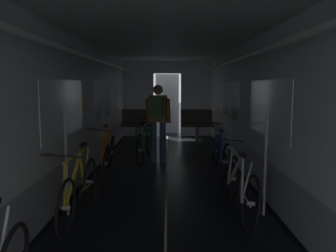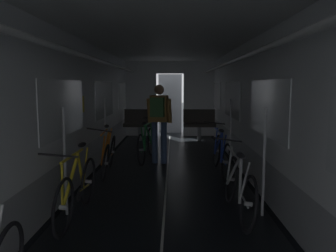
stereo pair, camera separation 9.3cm
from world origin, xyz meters
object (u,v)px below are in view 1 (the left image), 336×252
object	(u,v)px
bench_seat_far_left	(139,122)
bicycle_yellow	(80,189)
bench_seat_far_right	(198,122)
bicycle_silver	(241,186)
bicycle_green_in_aisle	(146,144)
person_cyclist_aisle	(159,116)
bicycle_blue	(221,153)
bicycle_orange	(109,155)

from	to	relation	value
bench_seat_far_left	bicycle_yellow	xyz separation A→B (m)	(-0.18, -6.10, -0.18)
bench_seat_far_left	bench_seat_far_right	xyz separation A→B (m)	(1.80, 0.00, 0.00)
bench_seat_far_left	bicycle_silver	distance (m)	6.25
bicycle_green_in_aisle	person_cyclist_aisle	bearing A→B (deg)	-42.25
bicycle_yellow	person_cyclist_aisle	xyz separation A→B (m)	(0.90, 3.07, 0.63)
bicycle_green_in_aisle	bench_seat_far_right	bearing A→B (deg)	63.55
bicycle_silver	bicycle_blue	bearing A→B (deg)	88.21
bicycle_silver	bicycle_green_in_aisle	xyz separation A→B (m)	(-1.44, 3.19, 0.00)
bicycle_orange	person_cyclist_aisle	bearing A→B (deg)	45.30
bicycle_silver	bicycle_green_in_aisle	size ratio (longest dim) A/B	1.00
bench_seat_far_left	bicycle_silver	bearing A→B (deg)	-72.69
bicycle_orange	bicycle_green_in_aisle	world-z (taller)	bicycle_orange
bench_seat_far_left	bicycle_orange	size ratio (longest dim) A/B	0.58
bicycle_silver	person_cyclist_aisle	bearing A→B (deg)	111.38
bicycle_orange	person_cyclist_aisle	world-z (taller)	person_cyclist_aisle
bicycle_blue	bicycle_green_in_aisle	bearing A→B (deg)	144.23
bicycle_silver	bench_seat_far_right	bearing A→B (deg)	90.57
bench_seat_far_left	bicycle_green_in_aisle	world-z (taller)	bench_seat_far_left
bicycle_blue	bicycle_orange	bearing A→B (deg)	-177.24
bench_seat_far_left	bicycle_green_in_aisle	distance (m)	2.81
bench_seat_far_right	bicycle_yellow	world-z (taller)	bench_seat_far_right
bench_seat_far_right	bicycle_green_in_aisle	bearing A→B (deg)	-116.45
bicycle_blue	person_cyclist_aisle	xyz separation A→B (m)	(-1.21, 0.82, 0.63)
bicycle_orange	bicycle_green_in_aisle	xyz separation A→B (m)	(0.62, 1.19, 0.00)
bicycle_green_in_aisle	bicycle_blue	bearing A→B (deg)	-35.77
bicycle_silver	bicycle_blue	distance (m)	2.11
bench_seat_far_left	bicycle_blue	world-z (taller)	same
bicycle_yellow	bicycle_silver	xyz separation A→B (m)	(2.04, 0.14, -0.00)
bench_seat_far_right	bicycle_green_in_aisle	distance (m)	3.10
bicycle_blue	bench_seat_far_left	bearing A→B (deg)	116.54
bicycle_blue	bicycle_yellow	bearing A→B (deg)	-133.17
bicycle_yellow	bench_seat_far_right	bearing A→B (deg)	71.99
bench_seat_far_right	bicycle_orange	xyz separation A→B (m)	(-2.00, -3.96, -0.19)
bicycle_blue	bicycle_green_in_aisle	xyz separation A→B (m)	(-1.50, 1.08, 0.00)
bicycle_silver	bicycle_orange	distance (m)	2.88
bicycle_yellow	person_cyclist_aisle	world-z (taller)	person_cyclist_aisle
bench_seat_far_left	person_cyclist_aisle	bearing A→B (deg)	-76.80
bench_seat_far_right	bicycle_silver	xyz separation A→B (m)	(0.06, -5.97, -0.19)
person_cyclist_aisle	bicycle_silver	bearing A→B (deg)	-68.62
bench_seat_far_right	bicycle_green_in_aisle	xyz separation A→B (m)	(-1.38, -2.77, -0.18)
bench_seat_far_right	person_cyclist_aisle	size ratio (longest dim) A/B	0.58
bench_seat_far_left	bicycle_green_in_aisle	xyz separation A→B (m)	(0.42, -2.77, -0.18)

